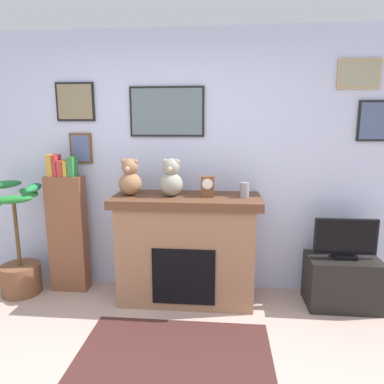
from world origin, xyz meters
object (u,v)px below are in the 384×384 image
object	(u,v)px
mantel_clock	(208,186)
fireplace	(187,247)
bookshelf	(68,229)
television	(345,239)
tv_stand	(342,282)
potted_plant	(20,258)
teddy_bear_grey	(171,179)
candle_jar	(244,190)
teddy_bear_brown	(130,179)

from	to	relation	value
mantel_clock	fireplace	bearing A→B (deg)	174.56
bookshelf	mantel_clock	world-z (taller)	bookshelf
fireplace	television	xyz separation A→B (m)	(1.47, -0.02, 0.13)
television	tv_stand	bearing A→B (deg)	90.00
bookshelf	mantel_clock	bearing A→B (deg)	-3.87
bookshelf	potted_plant	xyz separation A→B (m)	(-0.46, -0.13, -0.28)
fireplace	bookshelf	world-z (taller)	bookshelf
bookshelf	television	world-z (taller)	bookshelf
television	mantel_clock	bearing A→B (deg)	179.78
television	teddy_bear_grey	bearing A→B (deg)	179.80
bookshelf	teddy_bear_grey	size ratio (longest dim) A/B	3.98
bookshelf	candle_jar	bearing A→B (deg)	-3.09
candle_jar	teddy_bear_brown	xyz separation A→B (m)	(-1.07, -0.00, 0.09)
fireplace	mantel_clock	distance (m)	0.64
tv_stand	candle_jar	world-z (taller)	candle_jar
teddy_bear_brown	television	bearing A→B (deg)	-0.16
fireplace	candle_jar	world-z (taller)	candle_jar
bookshelf	television	xyz separation A→B (m)	(2.70, -0.10, 0.01)
tv_stand	fireplace	bearing A→B (deg)	179.13
tv_stand	bookshelf	bearing A→B (deg)	177.88
tv_stand	teddy_bear_brown	distance (m)	2.22
potted_plant	television	size ratio (longest dim) A/B	2.02
bookshelf	potted_plant	world-z (taller)	bookshelf
bookshelf	potted_plant	size ratio (longest dim) A/B	1.24
bookshelf	mantel_clock	size ratio (longest dim) A/B	7.29
television	teddy_bear_brown	world-z (taller)	teddy_bear_brown
mantel_clock	potted_plant	bearing A→B (deg)	-178.95
bookshelf	fireplace	bearing A→B (deg)	-3.62
fireplace	potted_plant	size ratio (longest dim) A/B	1.22
bookshelf	tv_stand	xyz separation A→B (m)	(2.70, -0.10, -0.41)
candle_jar	teddy_bear_brown	distance (m)	1.08
potted_plant	mantel_clock	bearing A→B (deg)	1.05
mantel_clock	teddy_bear_brown	xyz separation A→B (m)	(-0.73, 0.00, 0.06)
television	mantel_clock	size ratio (longest dim) A/B	2.91
bookshelf	tv_stand	size ratio (longest dim) A/B	2.18
potted_plant	fireplace	bearing A→B (deg)	1.82
tv_stand	candle_jar	bearing A→B (deg)	179.71
fireplace	teddy_bear_brown	xyz separation A→B (m)	(-0.53, -0.02, 0.67)
bookshelf	tv_stand	bearing A→B (deg)	-2.12
bookshelf	teddy_bear_grey	xyz separation A→B (m)	(1.09, -0.10, 0.54)
fireplace	mantel_clock	bearing A→B (deg)	-5.44
tv_stand	television	xyz separation A→B (m)	(0.00, -0.00, 0.42)
fireplace	mantel_clock	size ratio (longest dim) A/B	7.18
tv_stand	candle_jar	xyz separation A→B (m)	(-0.93, 0.00, 0.86)
teddy_bear_brown	candle_jar	bearing A→B (deg)	0.02
fireplace	teddy_bear_grey	world-z (taller)	teddy_bear_grey
tv_stand	potted_plant	bearing A→B (deg)	-179.44
potted_plant	teddy_bear_grey	size ratio (longest dim) A/B	3.22
tv_stand	mantel_clock	distance (m)	1.55
bookshelf	teddy_bear_brown	bearing A→B (deg)	-7.84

